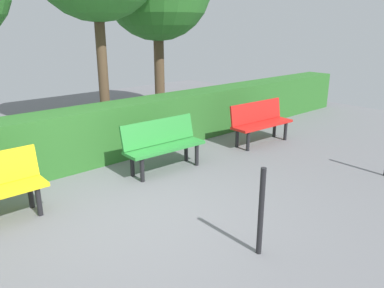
# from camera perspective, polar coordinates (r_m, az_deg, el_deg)

# --- Properties ---
(ground_plane) EXTENTS (17.88, 17.88, 0.00)m
(ground_plane) POSITION_cam_1_polar(r_m,az_deg,el_deg) (5.13, -9.19, -10.25)
(ground_plane) COLOR slate
(bench_red) EXTENTS (1.49, 0.52, 0.86)m
(bench_red) POSITION_cam_1_polar(r_m,az_deg,el_deg) (7.94, 10.32, 3.53)
(bench_red) COLOR red
(bench_red) RESTS_ON ground_plane
(bench_green) EXTENTS (1.45, 0.52, 0.86)m
(bench_green) POSITION_cam_1_polar(r_m,az_deg,el_deg) (6.35, -4.48, 0.20)
(bench_green) COLOR #2D8C38
(bench_green) RESTS_ON ground_plane
(hedge_row) EXTENTS (13.88, 0.69, 1.00)m
(hedge_row) POSITION_cam_1_polar(r_m,az_deg,el_deg) (7.20, -10.53, 2.24)
(hedge_row) COLOR #2D6B28
(hedge_row) RESTS_ON ground_plane
(railing_post_mid) EXTENTS (0.06, 0.06, 1.00)m
(railing_post_mid) POSITION_cam_1_polar(r_m,az_deg,el_deg) (4.08, 10.46, -10.14)
(railing_post_mid) COLOR black
(railing_post_mid) RESTS_ON ground_plane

